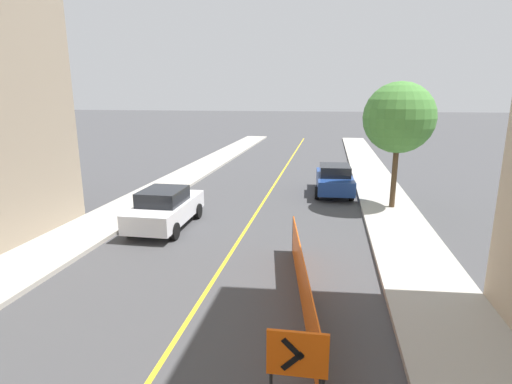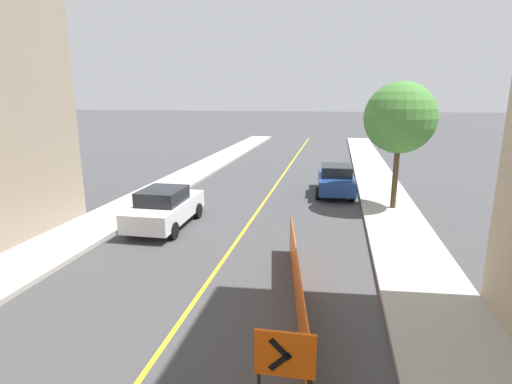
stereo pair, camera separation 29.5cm
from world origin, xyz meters
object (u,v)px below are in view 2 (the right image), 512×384
(arrow_barricade_secondary, at_px, (285,358))
(street_tree_right_near, at_px, (400,118))
(parked_car_curb_near, at_px, (165,207))
(parked_car_curb_mid, at_px, (336,180))

(arrow_barricade_secondary, xyz_separation_m, street_tree_right_near, (3.31, 12.91, 3.12))
(arrow_barricade_secondary, bearing_deg, parked_car_curb_near, 122.76)
(parked_car_curb_mid, relative_size, street_tree_right_near, 0.79)
(parked_car_curb_near, bearing_deg, street_tree_right_near, 23.93)
(arrow_barricade_secondary, relative_size, street_tree_right_near, 0.27)
(street_tree_right_near, bearing_deg, parked_car_curb_near, -155.48)
(parked_car_curb_mid, height_order, street_tree_right_near, street_tree_right_near)
(parked_car_curb_mid, bearing_deg, arrow_barricade_secondary, -95.70)
(arrow_barricade_secondary, distance_m, street_tree_right_near, 13.69)
(arrow_barricade_secondary, relative_size, parked_car_curb_near, 0.35)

